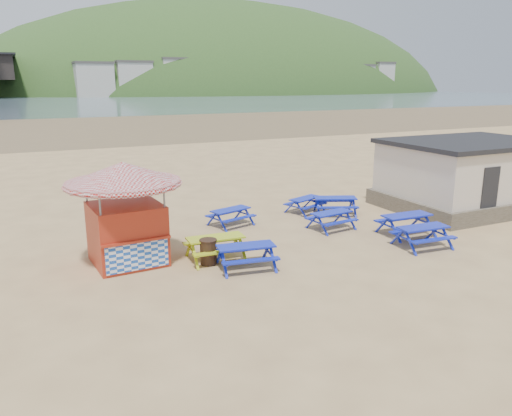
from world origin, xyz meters
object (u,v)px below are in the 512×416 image
litter_bin (208,252)px  amenity_block (468,174)px  ice_cream_kiosk (125,200)px  picnic_table_yellow (216,248)px  picnic_table_blue_a (231,217)px  picnic_table_blue_b (335,206)px

litter_bin → amenity_block: 13.78m
amenity_block → ice_cream_kiosk: bearing=-177.7°
picnic_table_yellow → amenity_block: bearing=10.4°
picnic_table_yellow → ice_cream_kiosk: (-2.69, 1.00, 1.70)m
picnic_table_blue_a → litter_bin: 4.49m
picnic_table_yellow → amenity_block: 13.38m
picnic_table_blue_a → ice_cream_kiosk: (-4.70, -2.51, 1.75)m
picnic_table_blue_b → ice_cream_kiosk: size_ratio=0.57×
picnic_table_blue_a → ice_cream_kiosk: bearing=-167.8°
ice_cream_kiosk → amenity_block: bearing=-1.6°
picnic_table_blue_b → amenity_block: amenity_block is taller
picnic_table_blue_a → litter_bin: litter_bin is taller
picnic_table_blue_a → amenity_block: bearing=-25.3°
picnic_table_yellow → litter_bin: litter_bin is taller
picnic_table_yellow → ice_cream_kiosk: bearing=162.8°
ice_cream_kiosk → litter_bin: size_ratio=4.75×
picnic_table_blue_a → litter_bin: (-2.38, -3.81, 0.08)m
picnic_table_yellow → picnic_table_blue_b: bearing=28.0°
ice_cream_kiosk → litter_bin: bearing=-33.2°
picnic_table_blue_b → picnic_table_yellow: (-6.91, -3.17, 0.01)m
ice_cream_kiosk → amenity_block: 15.94m
picnic_table_yellow → ice_cream_kiosk: 3.34m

